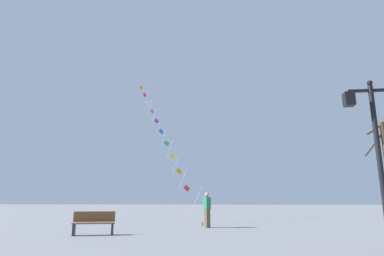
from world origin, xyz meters
TOP-DOWN VIEW (x-y plane):
  - ground_plane at (0.00, 20.00)m, footprint 160.00×160.00m
  - twin_lantern_lamp_post at (3.06, 8.80)m, footprint 1.54×0.28m
  - kite_train at (-6.03, 23.04)m, footprint 6.87×11.20m
  - kite_flyer at (-2.17, 15.98)m, footprint 0.44×0.61m
  - park_bench at (-6.40, 12.08)m, footprint 1.66×0.90m

SIDE VIEW (x-z plane):
  - ground_plane at x=0.00m, z-range 0.00..0.00m
  - park_bench at x=-6.40m, z-range 0.01..0.90m
  - kite_flyer at x=-2.17m, z-range 0.05..1.76m
  - twin_lantern_lamp_post at x=3.06m, z-range 0.93..5.68m
  - kite_train at x=-6.03m, z-range 0.35..12.53m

